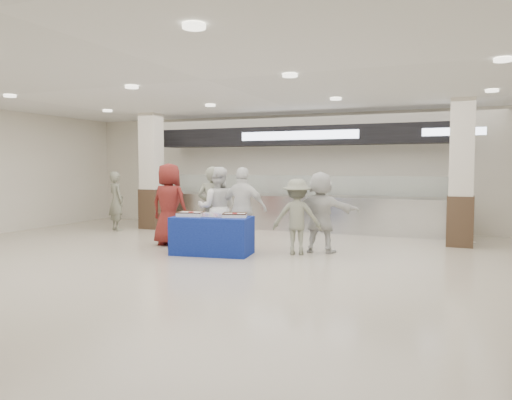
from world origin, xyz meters
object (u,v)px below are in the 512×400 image
at_px(civilian_maroon, 169,204).
at_px(sheet_cake_right, 235,215).
at_px(chef_tall, 217,208).
at_px(soldier_bg, 116,201).
at_px(soldier_b, 297,217).
at_px(display_table, 212,235).
at_px(sheet_cake_left, 191,214).
at_px(civilian_white, 321,212).
at_px(soldier_a, 212,208).
at_px(chef_short, 243,209).
at_px(cupcake_tray, 214,215).

bearing_deg(civilian_maroon, sheet_cake_right, 164.76).
distance_m(chef_tall, soldier_bg, 4.17).
distance_m(civilian_maroon, soldier_b, 2.96).
distance_m(display_table, soldier_b, 1.72).
xyz_separation_m(soldier_b, soldier_bg, (-5.63, 1.56, 0.05)).
bearing_deg(civilian_maroon, display_table, 156.72).
bearing_deg(sheet_cake_left, chef_tall, 72.14).
bearing_deg(civilian_white, soldier_a, 7.43).
xyz_separation_m(soldier_a, chef_tall, (0.12, 0.00, -0.00)).
xyz_separation_m(display_table, chef_tall, (-0.21, 0.64, 0.49)).
bearing_deg(chef_tall, civilian_maroon, -22.16).
bearing_deg(soldier_a, chef_tall, 162.91).
bearing_deg(chef_short, soldier_bg, -22.98).
height_order(sheet_cake_right, soldier_a, soldier_a).
bearing_deg(sheet_cake_right, cupcake_tray, -169.25).
relative_size(soldier_b, civilian_white, 0.91).
relative_size(display_table, chef_tall, 0.89).
relative_size(sheet_cake_left, sheet_cake_right, 1.05).
relative_size(soldier_a, civilian_white, 1.06).
relative_size(sheet_cake_left, soldier_b, 0.38).
relative_size(sheet_cake_left, chef_tall, 0.33).
relative_size(display_table, civilian_maroon, 0.86).
distance_m(sheet_cake_right, soldier_a, 0.96).
xyz_separation_m(cupcake_tray, soldier_bg, (-4.11, 2.19, 0.01)).
xyz_separation_m(civilian_white, soldier_bg, (-6.01, 1.17, -0.02)).
bearing_deg(display_table, sheet_cake_right, 2.53).
bearing_deg(civilian_white, cupcake_tray, 25.98).
height_order(sheet_cake_right, soldier_bg, soldier_bg).
xyz_separation_m(soldier_a, soldier_b, (1.88, 0.00, -0.12)).
xyz_separation_m(chef_tall, civilian_white, (2.14, 0.39, -0.05)).
height_order(display_table, sheet_cake_right, sheet_cake_right).
distance_m(soldier_b, civilian_white, 0.55).
distance_m(sheet_cake_right, soldier_bg, 5.00).
bearing_deg(soldier_bg, civilian_white, -163.31).
distance_m(display_table, cupcake_tray, 0.41).
bearing_deg(soldier_a, soldier_bg, -39.74).
bearing_deg(civilian_white, display_table, 25.71).
relative_size(display_table, soldier_b, 1.03).
distance_m(civilian_maroon, chef_tall, 1.19).
bearing_deg(sheet_cake_left, sheet_cake_right, 9.59).
distance_m(civilian_maroon, soldier_bg, 3.10).
xyz_separation_m(display_table, sheet_cake_right, (0.46, 0.09, 0.42)).
distance_m(sheet_cake_left, chef_tall, 0.74).
relative_size(civilian_maroon, soldier_a, 1.04).
height_order(soldier_a, soldier_bg, soldier_a).
distance_m(display_table, sheet_cake_right, 0.63).
relative_size(sheet_cake_right, soldier_bg, 0.34).
distance_m(cupcake_tray, soldier_bg, 4.66).
relative_size(sheet_cake_right, civilian_white, 0.33).
height_order(soldier_a, soldier_b, soldier_a).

